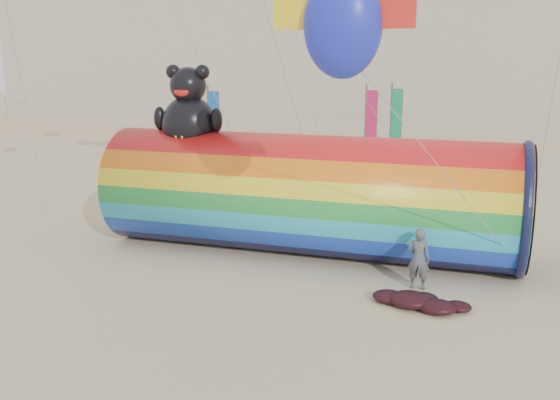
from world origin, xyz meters
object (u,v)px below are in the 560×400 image
(hotel_building, at_px, (300,18))
(fabric_bundle, at_px, (419,301))
(kite_handler, at_px, (419,259))
(windsock_assembly, at_px, (308,192))

(hotel_building, xyz_separation_m, fabric_bundle, (16.73, -45.51, -10.14))
(hotel_building, relative_size, kite_handler, 33.62)
(hotel_building, height_order, windsock_assembly, hotel_building)
(windsock_assembly, bearing_deg, hotel_building, 106.81)
(fabric_bundle, bearing_deg, windsock_assembly, 137.54)
(hotel_building, xyz_separation_m, windsock_assembly, (12.61, -41.74, -8.20))
(hotel_building, relative_size, fabric_bundle, 23.06)
(kite_handler, distance_m, fabric_bundle, 1.59)
(hotel_building, bearing_deg, fabric_bundle, -69.82)
(hotel_building, height_order, fabric_bundle, hotel_building)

